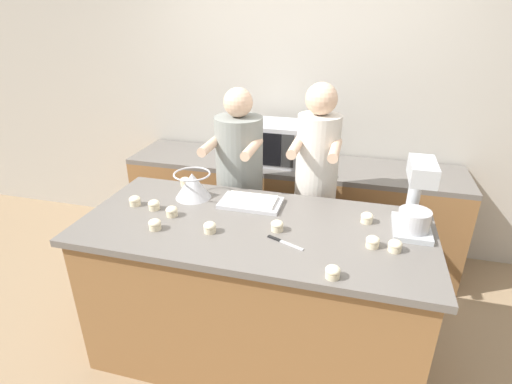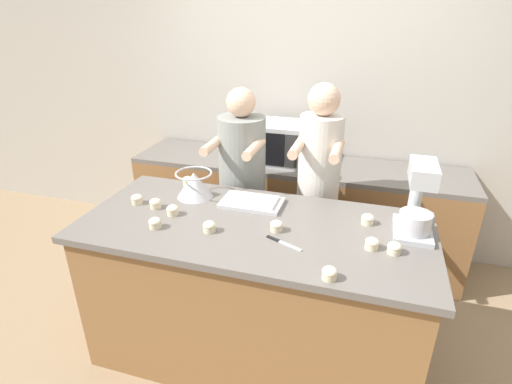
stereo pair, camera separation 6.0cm
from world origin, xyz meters
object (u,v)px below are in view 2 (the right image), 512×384
cupcake_2 (173,210)px  cupcake_8 (155,203)px  cupcake_5 (330,273)px  baking_tray (252,202)px  cupcake_6 (137,199)px  person_right (317,194)px  cupcake_4 (277,226)px  cupcake_9 (394,248)px  cupcake_1 (368,219)px  cupcake_3 (155,223)px  person_left (242,191)px  microwave_oven (276,142)px  mixing_bowl (194,184)px  cupcake_10 (372,243)px  knife (282,242)px  cupcake_0 (188,181)px  stand_mixer (417,203)px

cupcake_2 → cupcake_8: size_ratio=1.00×
cupcake_5 → baking_tray: bearing=132.3°
cupcake_6 → person_right: bearing=30.6°
cupcake_6 → cupcake_4: bearing=-4.6°
person_right → cupcake_9: bearing=-56.1°
cupcake_1 → cupcake_3: (-1.13, -0.39, 0.00)m
person_left → cupcake_1: (0.91, -0.47, 0.15)m
microwave_oven → cupcake_6: microwave_oven is taller
person_left → cupcake_9: (1.05, -0.74, 0.15)m
baking_tray → cupcake_2: size_ratio=5.44×
mixing_bowl → cupcake_8: 0.28m
baking_tray → cupcake_9: size_ratio=5.44×
cupcake_1 → cupcake_2: size_ratio=1.00×
person_right → microwave_oven: size_ratio=3.47×
cupcake_1 → cupcake_10: (0.03, -0.26, 0.00)m
knife → cupcake_5: size_ratio=2.99×
cupcake_4 → cupcake_6: size_ratio=1.00×
baking_tray → cupcake_9: (0.84, -0.31, 0.01)m
microwave_oven → cupcake_3: (-0.34, -1.41, -0.07)m
cupcake_5 → cupcake_9: size_ratio=1.00×
person_left → cupcake_2: person_left is taller
baking_tray → cupcake_0: (-0.52, 0.16, 0.01)m
mixing_bowl → cupcake_5: 1.14m
microwave_oven → cupcake_0: 0.92m
cupcake_3 → cupcake_4: same height
cupcake_8 → person_left: bearing=61.7°
person_right → cupcake_10: 0.83m
mixing_bowl → cupcake_6: mixing_bowl is taller
cupcake_4 → cupcake_5: same height
microwave_oven → cupcake_10: 1.53m
stand_mixer → cupcake_3: (-1.37, -0.36, -0.15)m
cupcake_9 → knife: bearing=-173.1°
cupcake_6 → cupcake_10: bearing=-4.3°
cupcake_2 → cupcake_4: bearing=-0.4°
cupcake_0 → cupcake_2: size_ratio=1.00×
person_right → cupcake_5: 1.07m
cupcake_6 → mixing_bowl: bearing=33.6°
mixing_bowl → cupcake_1: bearing=-2.7°
stand_mixer → person_right: bearing=139.9°
knife → cupcake_10: 0.46m
stand_mixer → cupcake_0: bearing=170.7°
mixing_bowl → knife: bearing=-30.0°
knife → cupcake_6: size_ratio=2.99×
cupcake_8 → cupcake_10: same height
person_left → stand_mixer: bearing=-23.5°
stand_mixer → cupcake_9: bearing=-112.3°
stand_mixer → cupcake_9: size_ratio=5.86×
cupcake_1 → cupcake_6: 1.40m
stand_mixer → cupcake_2: (-1.35, -0.19, -0.15)m
microwave_oven → cupcake_0: (-0.42, -0.82, -0.07)m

